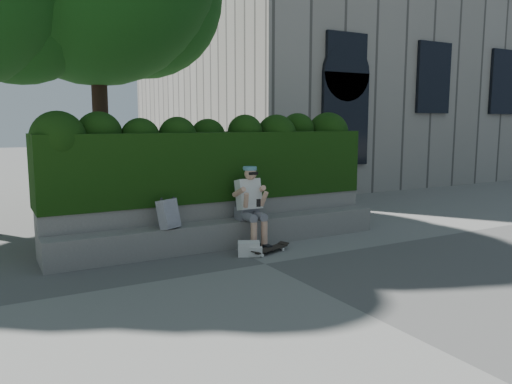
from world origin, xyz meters
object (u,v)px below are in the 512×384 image
backpack_plaid (168,214)px  backpack_ground (249,249)px  skateboard (269,249)px  person (250,203)px

backpack_plaid → backpack_ground: (1.12, -0.61, -0.57)m
skateboard → person: bearing=76.1°
person → skateboard: bearing=-84.7°
skateboard → backpack_plaid: 1.73m
skateboard → backpack_ground: bearing=156.5°
backpack_plaid → person: bearing=-30.0°
person → backpack_ground: (-0.31, -0.52, -0.64)m
backpack_plaid → skateboard: bearing=-49.8°
backpack_ground → backpack_plaid: bearing=178.5°
person → backpack_plaid: 1.44m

